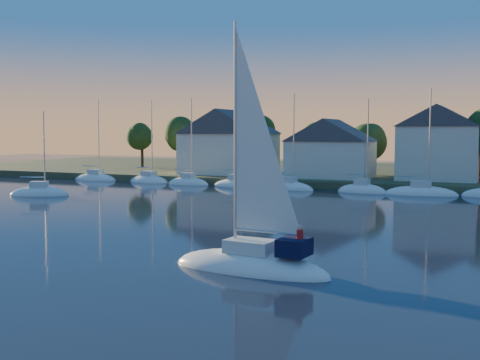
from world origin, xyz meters
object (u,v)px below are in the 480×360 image
Objects in this scene: clubhouse_west at (229,141)px; clubhouse_centre at (331,148)px; hero_sailboat at (253,260)px; drifting_sailboat_left at (39,195)px; clubhouse_east at (439,142)px.

clubhouse_west reaches higher than clubhouse_centre.
hero_sailboat is (10.49, -51.88, -4.54)m from clubhouse_centre.
clubhouse_east is at bearing 11.20° from drifting_sailboat_left.
drifting_sailboat_left is at bearing -110.15° from clubhouse_west.
hero_sailboat reaches higher than drifting_sailboat_left.
clubhouse_east is 0.98× the size of drifting_sailboat_left.
clubhouse_east is (30.00, 1.00, 0.07)m from clubhouse_west.
clubhouse_west is 30.02m from clubhouse_east.
clubhouse_west is at bearing -178.09° from clubhouse_east.
hero_sailboat is at bearing -63.39° from clubhouse_west.
hero_sailboat is at bearing -78.57° from clubhouse_centre.
hero_sailboat is 1.31× the size of drifting_sailboat_left.
clubhouse_west is at bearing 44.88° from drifting_sailboat_left.
clubhouse_east is 50.51m from drifting_sailboat_left.
clubhouse_centre is at bearing -3.58° from clubhouse_west.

